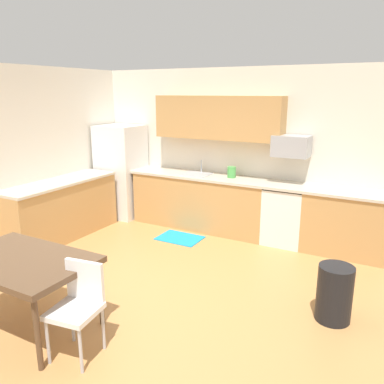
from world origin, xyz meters
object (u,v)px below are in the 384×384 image
refrigerator (122,171)px  microwave (291,146)px  oven_range (285,215)px  chair_near_table (79,302)px  kettle (232,173)px  dining_table (21,264)px  trash_bin (334,293)px

refrigerator → microwave: (3.13, 0.18, 0.66)m
oven_range → microwave: 1.07m
refrigerator → chair_near_table: (2.24, -3.44, -0.35)m
refrigerator → kettle: (2.19, 0.13, 0.16)m
refrigerator → microwave: bearing=3.3°
dining_table → trash_bin: size_ratio=2.33×
refrigerator → microwave: 3.20m
dining_table → trash_bin: bearing=30.6°
refrigerator → microwave: refrigerator is taller
dining_table → oven_range: bearing=64.5°
refrigerator → kettle: refrigerator is taller
refrigerator → kettle: bearing=3.4°
oven_range → chair_near_table: bearing=-104.1°
oven_range → dining_table: 3.86m
microwave → trash_bin: bearing=-62.2°
trash_bin → kettle: (-1.98, 1.93, 0.72)m
chair_near_table → kettle: size_ratio=4.25×
oven_range → chair_near_table: (-0.88, -3.52, 0.05)m
refrigerator → oven_range: 3.15m
oven_range → trash_bin: bearing=-61.0°
kettle → dining_table: bearing=-101.5°
trash_bin → microwave: bearing=117.8°
trash_bin → chair_near_table: bearing=-139.7°
refrigerator → trash_bin: (4.17, -1.80, -0.56)m
trash_bin → refrigerator: bearing=156.6°
kettle → trash_bin: bearing=-44.3°
oven_range → kettle: bearing=177.0°
oven_range → refrigerator: bearing=-178.5°
refrigerator → kettle: 2.20m
dining_table → kettle: bearing=78.5°
oven_range → trash_bin: size_ratio=1.52×
trash_bin → kettle: bearing=135.7°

